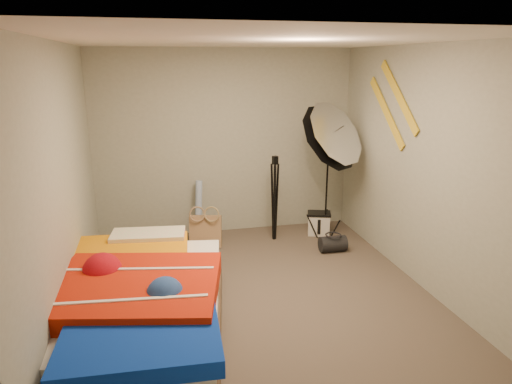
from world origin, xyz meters
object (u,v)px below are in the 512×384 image
object	(u,v)px
tote_bag	(206,231)
camera_case	(319,224)
photo_umbrella	(329,138)
camera_tripod	(275,192)
bed	(134,305)
duffel_bag	(333,244)
wrapping_roll	(198,210)

from	to	relation	value
tote_bag	camera_case	size ratio (longest dim) A/B	1.40
photo_umbrella	camera_tripod	distance (m)	1.00
bed	photo_umbrella	world-z (taller)	photo_umbrella
duffel_bag	bed	size ratio (longest dim) A/B	0.14
camera_case	duffel_bag	xyz separation A→B (m)	(-0.04, -0.61, -0.04)
camera_case	photo_umbrella	world-z (taller)	photo_umbrella
wrapping_roll	photo_umbrella	xyz separation A→B (m)	(1.61, -0.56, 1.00)
tote_bag	photo_umbrella	xyz separation A→B (m)	(1.56, -0.21, 1.19)
wrapping_roll	bed	bearing A→B (deg)	-109.42
tote_bag	camera_case	distance (m)	1.59
wrapping_roll	bed	distance (m)	2.38
photo_umbrella	camera_tripod	bearing A→B (deg)	158.02
duffel_bag	photo_umbrella	size ratio (longest dim) A/B	0.17
bed	photo_umbrella	size ratio (longest dim) A/B	1.26
camera_case	bed	distance (m)	3.13
camera_case	camera_tripod	distance (m)	0.83
wrapping_roll	bed	world-z (taller)	wrapping_roll
wrapping_roll	camera_case	xyz separation A→B (m)	(1.63, -0.27, -0.25)
wrapping_roll	duffel_bag	distance (m)	1.85
camera_case	photo_umbrella	distance (m)	1.28
tote_bag	camera_tripod	size ratio (longest dim) A/B	0.36
camera_case	duffel_bag	size ratio (longest dim) A/B	0.87
duffel_bag	photo_umbrella	xyz separation A→B (m)	(0.01, 0.32, 1.29)
duffel_bag	photo_umbrella	bearing A→B (deg)	89.01
tote_bag	bed	distance (m)	2.08
bed	camera_tripod	size ratio (longest dim) A/B	2.13
duffel_bag	bed	world-z (taller)	bed
photo_umbrella	wrapping_roll	bearing A→B (deg)	160.75
photo_umbrella	camera_tripod	size ratio (longest dim) A/B	1.69
duffel_bag	photo_umbrella	distance (m)	1.33
wrapping_roll	camera_tripod	size ratio (longest dim) A/B	0.69
wrapping_roll	camera_case	distance (m)	1.67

